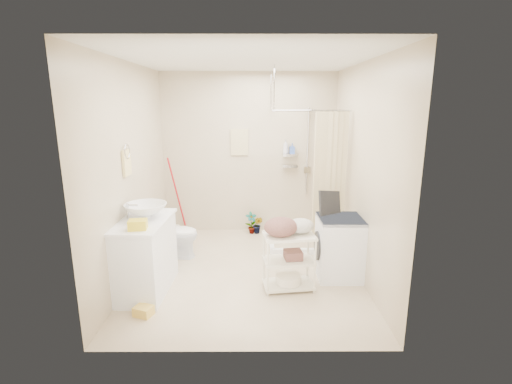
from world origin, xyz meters
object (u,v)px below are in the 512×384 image
toilet (174,233)px  vanity (145,256)px  laundry_rack (289,257)px  washing_machine (339,247)px

toilet → vanity: bearing=177.3°
toilet → laundry_rack: 1.79m
washing_machine → laundry_rack: (-0.65, -0.32, 0.02)m
vanity → washing_machine: size_ratio=1.26×
vanity → toilet: (0.12, 0.97, -0.08)m
washing_machine → laundry_rack: laundry_rack is taller
laundry_rack → washing_machine: bearing=18.5°
laundry_rack → toilet: bearing=141.1°
vanity → laundry_rack: 1.65m
toilet → washing_machine: (2.18, -0.62, 0.04)m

